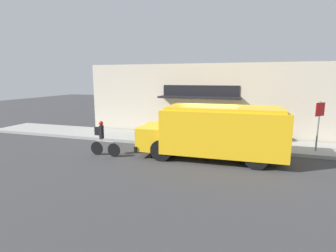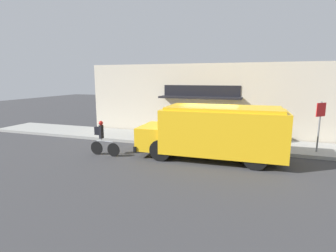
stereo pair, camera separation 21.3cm
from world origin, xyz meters
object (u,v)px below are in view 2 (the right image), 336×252
at_px(school_bus, 215,131).
at_px(stop_sign_post, 320,119).
at_px(cyclist, 102,139).
at_px(trash_bin, 273,134).

bearing_deg(school_bus, stop_sign_post, 22.85).
relative_size(school_bus, cyclist, 3.95).
xyz_separation_m(school_bus, stop_sign_post, (4.29, 1.94, 0.47)).
bearing_deg(cyclist, stop_sign_post, 20.18).
bearing_deg(stop_sign_post, cyclist, -161.41).
distance_m(cyclist, trash_bin, 8.54).
xyz_separation_m(cyclist, trash_bin, (7.36, 4.33, -0.15)).
bearing_deg(cyclist, trash_bin, 32.06).
bearing_deg(trash_bin, stop_sign_post, -34.96).
bearing_deg(trash_bin, school_bus, -128.06).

